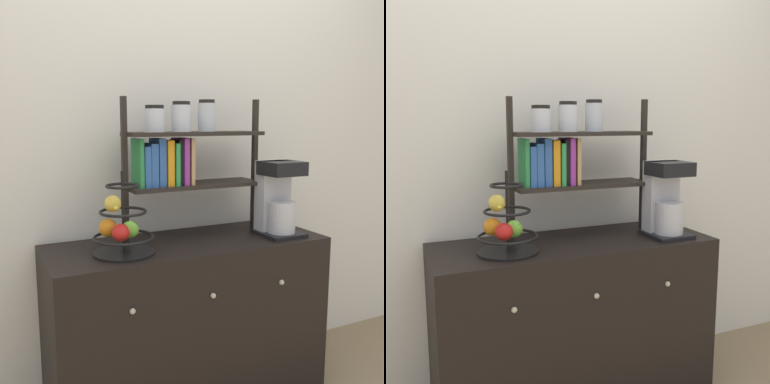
% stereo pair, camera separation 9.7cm
% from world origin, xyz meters
% --- Properties ---
extents(wall_back, '(7.00, 0.05, 2.60)m').
position_xyz_m(wall_back, '(0.00, 0.52, 1.30)').
color(wall_back, silver).
rests_on(wall_back, ground_plane).
extents(sideboard, '(1.29, 0.50, 0.79)m').
position_xyz_m(sideboard, '(0.00, 0.24, 0.40)').
color(sideboard, black).
rests_on(sideboard, ground_plane).
extents(coffee_maker, '(0.19, 0.21, 0.36)m').
position_xyz_m(coffee_maker, '(0.45, 0.17, 0.97)').
color(coffee_maker, black).
rests_on(coffee_maker, sideboard).
extents(fruit_stand, '(0.26, 0.26, 0.35)m').
position_xyz_m(fruit_stand, '(-0.34, 0.18, 0.91)').
color(fruit_stand, black).
rests_on(fruit_stand, sideboard).
extents(shelf_hutch, '(0.71, 0.20, 0.65)m').
position_xyz_m(shelf_hutch, '(-0.01, 0.32, 1.20)').
color(shelf_hutch, black).
rests_on(shelf_hutch, sideboard).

